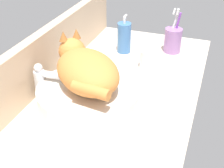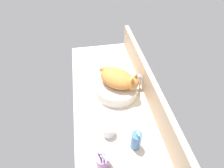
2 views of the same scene
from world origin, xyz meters
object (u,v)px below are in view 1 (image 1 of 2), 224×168
object	(u,v)px
faucet	(43,82)
toothbrush_cup	(173,40)
soap_dispenser	(124,38)
water_glass	(150,60)
sink_basin	(89,98)
cat	(85,69)

from	to	relation	value
faucet	toothbrush_cup	size ratio (longest dim) A/B	0.73
soap_dispenser	water_glass	world-z (taller)	soap_dispenser
sink_basin	water_glass	size ratio (longest dim) A/B	4.04
cat	faucet	size ratio (longest dim) A/B	2.20
soap_dispenser	faucet	bearing A→B (deg)	163.59
faucet	toothbrush_cup	distance (cm)	60.90
soap_dispenser	cat	bearing A→B (deg)	-178.15
sink_basin	cat	distance (cm)	9.95
soap_dispenser	toothbrush_cup	distance (cm)	20.84
soap_dispenser	toothbrush_cup	xyz separation A→B (cm)	(7.29, -19.50, -1.10)
water_glass	toothbrush_cup	bearing A→B (deg)	-17.16
soap_dispenser	water_glass	distance (cm)	17.83
cat	soap_dispenser	world-z (taller)	cat
faucet	cat	bearing A→B (deg)	-83.95
faucet	toothbrush_cup	world-z (taller)	toothbrush_cup
sink_basin	cat	xyz separation A→B (cm)	(0.86, 1.06, 9.86)
cat	toothbrush_cup	distance (cm)	53.80
cat	water_glass	bearing A→B (deg)	-21.46
faucet	soap_dispenser	size ratio (longest dim) A/B	0.84
faucet	water_glass	bearing A→B (deg)	-38.80
cat	soap_dispenser	bearing A→B (deg)	1.85
soap_dispenser	water_glass	size ratio (longest dim) A/B	2.05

